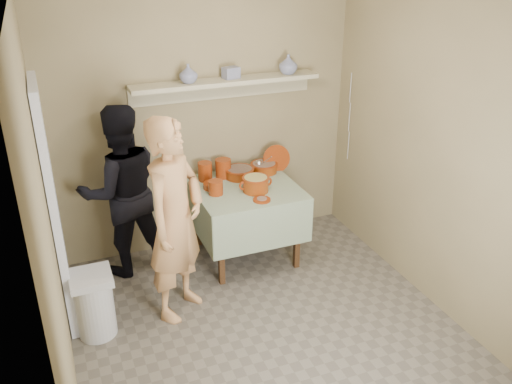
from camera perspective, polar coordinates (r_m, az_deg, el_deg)
name	(u,v)px	position (r m, az deg, el deg)	size (l,w,h in m)	color
ground	(273,340)	(4.48, 1.84, -15.27)	(3.50, 3.50, 0.00)	#686052
tile_panel	(54,209)	(4.49, -20.48, -1.64)	(0.06, 0.70, 2.00)	silver
plate_stack_a	(205,171)	(5.28, -5.38, 2.17)	(0.14, 0.14, 0.18)	maroon
plate_stack_b	(223,168)	(5.34, -3.47, 2.51)	(0.15, 0.15, 0.19)	maroon
bowl_stack	(216,188)	(4.99, -4.27, 0.47)	(0.13, 0.13, 0.13)	maroon
empty_bowl	(213,185)	(5.13, -4.54, 0.69)	(0.19, 0.19, 0.06)	maroon
propped_lid	(277,159)	(5.50, 2.17, 3.54)	(0.28, 0.28, 0.02)	maroon
vase_right	(288,64)	(5.33, 3.41, 13.27)	(0.18, 0.18, 0.19)	navy
vase_left	(188,74)	(5.00, -7.14, 12.26)	(0.16, 0.16, 0.17)	navy
ceramic_box	(231,73)	(5.15, -2.65, 12.43)	(0.15, 0.10, 0.10)	navy
person_cook	(175,220)	(4.37, -8.47, -2.97)	(0.63, 0.41, 1.72)	tan
person_helper	(122,191)	(5.08, -13.96, 0.06)	(0.79, 0.62, 1.63)	black
room_shell	(277,150)	(3.65, 2.19, 4.41)	(3.04, 3.54, 2.62)	#93835A
serving_table	(245,198)	(5.21, -1.14, -0.61)	(0.97, 0.97, 0.76)	#4C2D16
cazuela_meat_a	(239,172)	(5.33, -1.76, 2.12)	(0.30, 0.30, 0.10)	maroon
cazuela_meat_b	(264,167)	(5.46, 0.85, 2.68)	(0.28, 0.28, 0.10)	maroon
ladle	(259,163)	(5.41, 0.35, 3.05)	(0.08, 0.26, 0.19)	silver
cazuela_rice	(256,183)	(5.02, -0.03, 0.96)	(0.33, 0.25, 0.14)	maroon
front_plate	(262,200)	(4.87, 0.62, -0.80)	(0.16, 0.16, 0.03)	maroon
wall_shelf	(225,83)	(5.18, -3.25, 11.34)	(1.80, 0.25, 0.21)	#BCB38C
trash_bin	(95,304)	(4.54, -16.63, -11.25)	(0.32, 0.32, 0.56)	silver
electrical_cord	(349,117)	(5.66, 9.81, 7.77)	(0.01, 0.05, 0.90)	silver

